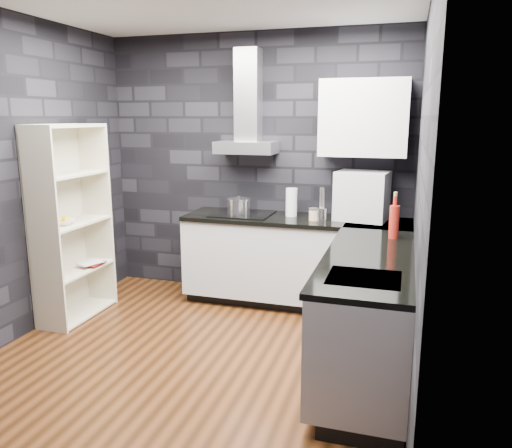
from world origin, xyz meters
The scene contains 27 objects.
ground centered at (0.00, 0.00, 0.00)m, with size 3.20×3.20×0.00m, color #492510.
wall_back centered at (0.00, 1.62, 1.35)m, with size 3.20×0.05×2.70m, color black.
wall_front centered at (0.00, -1.62, 1.35)m, with size 3.20×0.05×2.70m, color black.
wall_left centered at (-1.62, 0.00, 1.35)m, with size 0.05×3.20×2.70m, color black.
wall_right centered at (1.62, 0.00, 1.35)m, with size 0.05×3.20×2.70m, color black.
toekick_back centered at (0.50, 1.34, 0.05)m, with size 2.18×0.50×0.10m, color black.
toekick_right centered at (1.34, 0.10, 0.05)m, with size 0.50×1.78×0.10m, color black.
counter_back_cab centered at (0.50, 1.30, 0.48)m, with size 2.20×0.60×0.76m, color #BCBCC0.
counter_right_cab centered at (1.30, 0.10, 0.48)m, with size 0.60×1.80×0.76m, color #BCBCC0.
counter_back_top centered at (0.50, 1.29, 0.88)m, with size 2.20×0.62×0.04m, color black.
counter_right_top centered at (1.29, 0.10, 0.88)m, with size 0.62×1.80×0.04m, color black.
counter_corner_top centered at (1.30, 1.30, 0.88)m, with size 0.62×0.62×0.04m, color black.
hood_body centered at (-0.05, 1.43, 1.56)m, with size 0.60×0.34×0.12m, color silver.
hood_chimney centered at (-0.05, 1.50, 2.07)m, with size 0.24×0.20×0.90m, color silver.
upper_cabinet centered at (1.10, 1.43, 1.85)m, with size 0.80×0.35×0.70m, color silver.
cooktop centered at (-0.05, 1.30, 0.91)m, with size 0.58×0.50×0.01m, color black.
sink_rim centered at (1.30, -0.40, 0.89)m, with size 0.44×0.40×0.01m, color silver.
pot centered at (-0.09, 1.29, 0.98)m, with size 0.23×0.23×0.13m, color silver.
glass_vase centered at (0.44, 1.36, 1.04)m, with size 0.11×0.11×0.28m, color white.
storage_jar centered at (0.69, 1.21, 0.95)m, with size 0.08×0.08×0.10m, color #CAAE8E.
utensil_crock centered at (0.76, 1.21, 0.96)m, with size 0.09×0.09×0.12m, color silver.
appliance_garage centered at (1.12, 1.38, 1.12)m, with size 0.47×0.37×0.47m, color #B5B7BC.
red_bottle centered at (1.44, 0.69, 1.03)m, with size 0.08×0.08×0.27m, color maroon.
bookshelf centered at (-1.42, 0.43, 0.90)m, with size 0.34×0.80×1.80m, color beige.
fruit_bowl centered at (-1.42, 0.31, 0.94)m, with size 0.20×0.20×0.05m, color white.
book_red centered at (-1.40, 0.58, 0.57)m, with size 0.16×0.02×0.21m, color maroon.
book_second centered at (-1.41, 0.57, 0.59)m, with size 0.16×0.02×0.22m, color #B2B2B2.
Camera 1 is at (1.51, -3.38, 1.86)m, focal length 35.00 mm.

